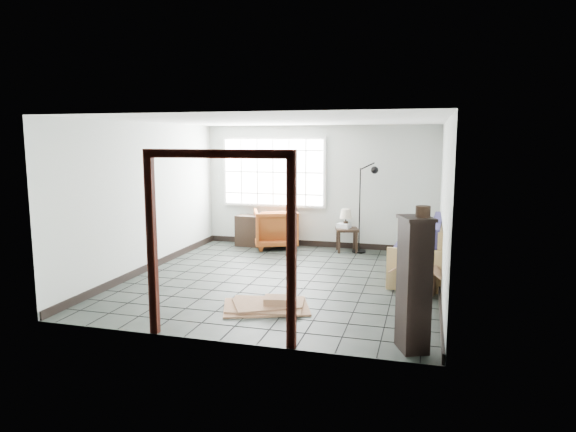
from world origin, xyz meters
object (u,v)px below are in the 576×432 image
(futon_sofa, at_px, (423,255))
(tall_shelf, at_px, (414,283))
(armchair, at_px, (276,226))
(side_table, at_px, (347,232))

(futon_sofa, relative_size, tall_shelf, 1.49)
(futon_sofa, relative_size, armchair, 2.43)
(futon_sofa, height_order, tall_shelf, tall_shelf)
(tall_shelf, bearing_deg, futon_sofa, 66.17)
(armchair, bearing_deg, tall_shelf, 100.29)
(futon_sofa, bearing_deg, tall_shelf, -88.21)
(armchair, bearing_deg, futon_sofa, 132.60)
(futon_sofa, xyz_separation_m, armchair, (-3.09, 1.47, 0.11))
(side_table, bearing_deg, armchair, 180.00)
(armchair, height_order, side_table, armchair)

